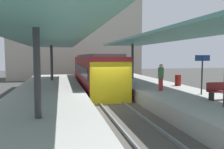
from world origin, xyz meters
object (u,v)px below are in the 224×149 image
(platform_bench, at_px, (220,90))
(litter_bin, at_px, (178,80))
(platform_sign, at_px, (202,66))
(commuter_train, at_px, (95,72))
(passenger_near_bench, at_px, (161,77))

(platform_bench, distance_m, litter_bin, 5.31)
(platform_bench, distance_m, platform_sign, 1.93)
(commuter_train, xyz_separation_m, platform_sign, (4.69, -9.03, 0.90))
(platform_bench, relative_size, passenger_near_bench, 0.84)
(platform_bench, height_order, litter_bin, platform_bench)
(commuter_train, xyz_separation_m, passenger_near_bench, (3.09, -7.17, 0.14))
(platform_bench, height_order, platform_sign, platform_sign)
(platform_bench, xyz_separation_m, passenger_near_bench, (-1.57, 3.40, 0.40))
(commuter_train, xyz_separation_m, platform_bench, (4.66, -10.58, -0.26))
(commuter_train, distance_m, platform_bench, 11.56)
(commuter_train, height_order, litter_bin, commuter_train)
(platform_bench, relative_size, litter_bin, 1.75)
(commuter_train, height_order, platform_bench, commuter_train)
(platform_sign, xyz_separation_m, litter_bin, (0.65, 3.72, -1.22))
(commuter_train, relative_size, litter_bin, 16.94)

